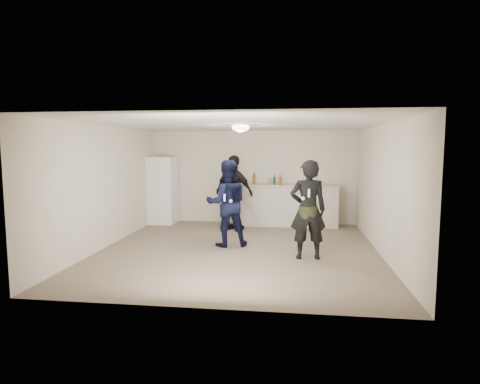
# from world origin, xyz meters

# --- Properties ---
(floor) EXTENTS (6.00, 6.00, 0.00)m
(floor) POSITION_xyz_m (0.00, 0.00, 0.00)
(floor) COLOR #6B5B4C
(floor) RESTS_ON ground
(ceiling) EXTENTS (6.00, 6.00, 0.00)m
(ceiling) POSITION_xyz_m (0.00, 0.00, 2.50)
(ceiling) COLOR silver
(ceiling) RESTS_ON wall_back
(wall_back) EXTENTS (6.00, 0.00, 6.00)m
(wall_back) POSITION_xyz_m (0.00, 3.00, 1.25)
(wall_back) COLOR beige
(wall_back) RESTS_ON floor
(wall_front) EXTENTS (6.00, 0.00, 6.00)m
(wall_front) POSITION_xyz_m (0.00, -3.00, 1.25)
(wall_front) COLOR beige
(wall_front) RESTS_ON floor
(wall_left) EXTENTS (0.00, 6.00, 6.00)m
(wall_left) POSITION_xyz_m (-2.75, 0.00, 1.25)
(wall_left) COLOR beige
(wall_left) RESTS_ON floor
(wall_right) EXTENTS (0.00, 6.00, 6.00)m
(wall_right) POSITION_xyz_m (2.75, 0.00, 1.25)
(wall_right) COLOR beige
(wall_right) RESTS_ON floor
(counter) EXTENTS (2.60, 0.56, 1.05)m
(counter) POSITION_xyz_m (0.92, 2.67, 0.53)
(counter) COLOR beige
(counter) RESTS_ON floor
(counter_top) EXTENTS (2.68, 0.64, 0.04)m
(counter_top) POSITION_xyz_m (0.92, 2.67, 1.07)
(counter_top) COLOR beige
(counter_top) RESTS_ON counter
(fridge) EXTENTS (0.70, 0.70, 1.80)m
(fridge) POSITION_xyz_m (-2.44, 2.60, 0.90)
(fridge) COLOR white
(fridge) RESTS_ON floor
(fridge_handle) EXTENTS (0.02, 0.02, 0.60)m
(fridge_handle) POSITION_xyz_m (-2.16, 2.23, 1.30)
(fridge_handle) COLOR silver
(fridge_handle) RESTS_ON fridge
(ceiling_dome) EXTENTS (0.36, 0.36, 0.16)m
(ceiling_dome) POSITION_xyz_m (0.00, 0.30, 2.45)
(ceiling_dome) COLOR white
(ceiling_dome) RESTS_ON ceiling
(shaker) EXTENTS (0.08, 0.08, 0.17)m
(shaker) POSITION_xyz_m (0.47, 2.58, 1.18)
(shaker) COLOR silver
(shaker) RESTS_ON counter_top
(man) EXTENTS (1.03, 0.90, 1.80)m
(man) POSITION_xyz_m (-0.29, 0.31, 0.90)
(man) COLOR #0E133C
(man) RESTS_ON floor
(woman) EXTENTS (0.72, 0.52, 1.83)m
(woman) POSITION_xyz_m (1.35, -0.47, 0.92)
(woman) COLOR black
(woman) RESTS_ON floor
(camo_shorts) EXTENTS (0.34, 0.34, 0.28)m
(camo_shorts) POSITION_xyz_m (1.35, -0.47, 0.85)
(camo_shorts) COLOR #313C1B
(camo_shorts) RESTS_ON woman
(spectator) EXTENTS (1.18, 0.93, 1.87)m
(spectator) POSITION_xyz_m (-0.37, 1.90, 0.93)
(spectator) COLOR black
(spectator) RESTS_ON floor
(remote_man) EXTENTS (0.04, 0.04, 0.15)m
(remote_man) POSITION_xyz_m (-0.29, 0.03, 1.05)
(remote_man) COLOR white
(remote_man) RESTS_ON man
(nunchuk_man) EXTENTS (0.07, 0.07, 0.07)m
(nunchuk_man) POSITION_xyz_m (-0.17, 0.06, 0.98)
(nunchuk_man) COLOR white
(nunchuk_man) RESTS_ON man
(remote_woman) EXTENTS (0.04, 0.04, 0.15)m
(remote_woman) POSITION_xyz_m (1.35, -0.72, 1.25)
(remote_woman) COLOR white
(remote_woman) RESTS_ON woman
(nunchuk_woman) EXTENTS (0.07, 0.07, 0.07)m
(nunchuk_woman) POSITION_xyz_m (1.25, -0.69, 1.15)
(nunchuk_woman) COLOR white
(nunchuk_woman) RESTS_ON woman
(bottle_cluster) EXTENTS (0.78, 0.33, 0.26)m
(bottle_cluster) POSITION_xyz_m (0.37, 2.64, 1.20)
(bottle_cluster) COLOR #124220
(bottle_cluster) RESTS_ON counter_top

